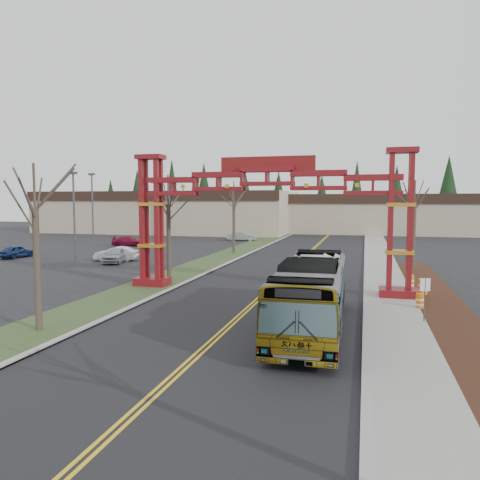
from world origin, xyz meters
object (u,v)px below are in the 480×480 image
(parked_car_near_b, at_px, (116,254))
(parked_car_far_a, at_px, (242,236))
(retail_building_east, at_px, (388,213))
(barrel_south, at_px, (420,302))
(retail_building_west, at_px, (171,212))
(light_pole_far, at_px, (170,203))
(light_pole_near, at_px, (74,210))
(barrel_mid, at_px, (423,288))
(bare_tree_median_near, at_px, (35,209))
(bare_tree_median_far, at_px, (234,201))
(street_sign, at_px, (425,291))
(parked_car_mid_b, at_px, (16,251))
(bare_tree_median_mid, at_px, (168,205))
(bare_tree_right_far, at_px, (415,204))
(barrel_north, at_px, (410,283))
(light_pole_mid, at_px, (92,204))
(silver_sedan, at_px, (325,270))
(parked_car_mid_a, at_px, (129,241))
(gateway_arch, at_px, (267,198))
(transit_bus, at_px, (312,294))
(parked_car_near_a, at_px, (116,255))

(parked_car_near_b, distance_m, parked_car_far_a, 25.96)
(retail_building_east, bearing_deg, barrel_south, -90.94)
(retail_building_west, xyz_separation_m, light_pole_far, (5.37, -12.78, 1.68))
(light_pole_near, xyz_separation_m, barrel_mid, (30.24, -8.69, -4.42))
(retail_building_east, bearing_deg, barrel_mid, -90.48)
(retail_building_west, distance_m, bare_tree_median_near, 69.11)
(parked_car_far_a, relative_size, bare_tree_median_near, 0.57)
(bare_tree_median_near, relative_size, bare_tree_median_far, 0.94)
(light_pole_far, distance_m, barrel_south, 55.55)
(bare_tree_median_near, bearing_deg, street_sign, 18.82)
(parked_car_mid_b, distance_m, street_sign, 40.92)
(bare_tree_median_mid, bearing_deg, parked_car_near_b, 137.06)
(bare_tree_median_far, height_order, barrel_mid, bare_tree_median_far)
(parked_car_near_b, bearing_deg, bare_tree_median_far, 123.29)
(parked_car_far_a, bearing_deg, retail_building_west, 35.82)
(bare_tree_median_far, bearing_deg, barrel_mid, -48.01)
(bare_tree_right_far, distance_m, barrel_south, 16.51)
(light_pole_near, distance_m, barrel_north, 30.76)
(parked_car_mid_b, relative_size, bare_tree_median_mid, 0.50)
(light_pole_near, bearing_deg, light_pole_mid, 116.68)
(street_sign, bearing_deg, parked_car_mid_b, 155.70)
(bare_tree_median_near, xyz_separation_m, bare_tree_median_far, (0.00, 32.10, 0.34))
(retail_building_west, xyz_separation_m, parked_car_mid_b, (1.51, -42.93, -3.11))
(retail_building_west, xyz_separation_m, bare_tree_median_far, (22.00, -33.39, 2.02))
(bare_tree_median_mid, xyz_separation_m, barrel_south, (16.94, -5.64, -5.08))
(silver_sedan, relative_size, light_pole_mid, 0.46)
(light_pole_mid, bearing_deg, parked_car_mid_a, 9.59)
(barrel_south, height_order, barrel_north, barrel_north)
(parked_car_far_a, bearing_deg, gateway_arch, -174.37)
(transit_bus, relative_size, light_pole_far, 1.24)
(retail_building_east, bearing_deg, bare_tree_median_far, -113.51)
(transit_bus, relative_size, barrel_mid, 10.94)
(parked_car_near_b, distance_m, bare_tree_median_far, 13.96)
(retail_building_east, xyz_separation_m, street_sign, (-1.21, -67.76, -1.94))
(parked_car_mid_a, distance_m, barrel_mid, 40.94)
(light_pole_mid, xyz_separation_m, barrel_south, (37.12, -27.40, -4.98))
(barrel_south, bearing_deg, bare_tree_median_far, 125.93)
(parked_car_near_a, xyz_separation_m, light_pole_near, (-4.07, -0.48, 4.23))
(light_pole_far, height_order, barrel_mid, light_pole_far)
(parked_car_mid_b, height_order, barrel_north, parked_car_mid_b)
(parked_car_far_a, relative_size, barrel_north, 4.30)
(retail_building_east, distance_m, parked_car_near_a, 58.20)
(parked_car_mid_a, distance_m, light_pole_far, 16.55)
(retail_building_east, xyz_separation_m, parked_car_near_b, (-27.36, -50.41, -2.83))
(gateway_arch, bearing_deg, retail_building_east, 80.83)
(parked_car_near_a, bearing_deg, barrel_south, -39.26)
(parked_car_mid_b, distance_m, bare_tree_median_near, 30.85)
(barrel_south, xyz_separation_m, barrel_north, (-0.03, 5.81, 0.05))
(bare_tree_median_near, bearing_deg, parked_car_near_b, 112.07)
(silver_sedan, relative_size, parked_car_near_a, 1.01)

